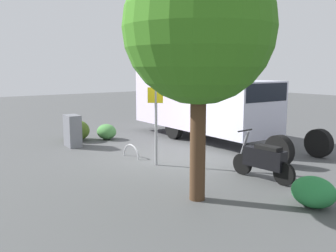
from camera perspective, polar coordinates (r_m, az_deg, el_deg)
name	(u,v)px	position (r m, az deg, el deg)	size (l,w,h in m)	color
ground_plane	(175,158)	(11.75, 1.04, -4.88)	(60.00, 60.00, 0.00)	#48494A
box_truck_near	(203,100)	(14.81, 5.31, 3.93)	(8.38, 2.46, 2.69)	black
motorcycle	(264,160)	(9.66, 14.39, -4.99)	(1.81, 0.55, 1.20)	black
stop_sign	(156,95)	(10.58, -1.91, 4.74)	(0.71, 0.33, 3.04)	#9E9EA3
street_tree	(199,29)	(7.74, 4.77, 14.52)	(3.08, 3.08, 5.11)	#47301E
utility_cabinet	(73,131)	(13.78, -14.33, -0.71)	(0.75, 0.44, 1.13)	slate
bike_rack_hoop	(131,157)	(11.87, -5.62, -4.77)	(0.85, 0.85, 0.05)	#B7B7BC
shrub_near_sign	(313,192)	(8.18, 21.27, -9.34)	(0.92, 0.75, 0.63)	#287F3F
shrub_mid_verge	(107,132)	(14.95, -9.34, -0.86)	(0.88, 0.72, 0.60)	#488843
shrub_by_tree	(77,130)	(14.94, -13.74, -0.63)	(1.16, 0.95, 0.79)	#3F591C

